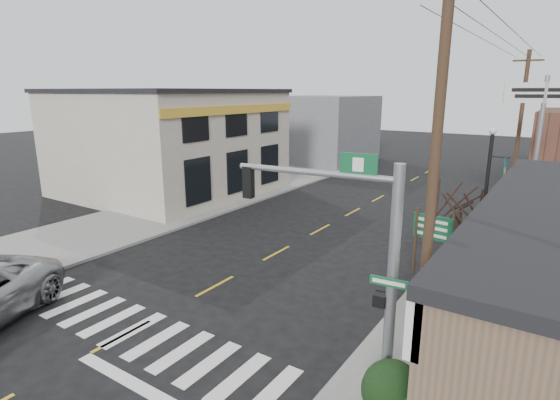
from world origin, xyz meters
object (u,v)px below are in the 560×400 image
Objects in this scene: guide_sign at (432,234)px; utility_pole_near at (434,174)px; utility_pole_far at (519,129)px; lamp_post at (488,187)px; dance_center_sign at (542,117)px; bare_tree at (461,194)px; fire_hydrant at (410,292)px; traffic_signal_pole at (366,251)px.

utility_pole_near is at bearing -69.17° from guide_sign.
guide_sign is at bearing -100.08° from utility_pole_far.
lamp_post is at bearing -94.14° from utility_pole_far.
bare_tree is at bearing -113.23° from dance_center_sign.
fire_hydrant is 0.14× the size of bare_tree.
traffic_signal_pole is 9.49m from lamp_post.
lamp_post reaches higher than bare_tree.
traffic_signal_pole is at bearing -100.73° from bare_tree.
utility_pole_near is (-1.29, -14.01, -0.69)m from dance_center_sign.
utility_pole_far reaches higher than traffic_signal_pole.
utility_pole_near reaches higher than traffic_signal_pole.
utility_pole_near reaches higher than lamp_post.
utility_pole_near is (-0.15, -7.86, 1.71)m from lamp_post.
lamp_post is at bearing 88.03° from bare_tree.
lamp_post is (1.35, 2.46, 1.49)m from guide_sign.
utility_pole_far reaches higher than lamp_post.
bare_tree reaches higher than guide_sign.
lamp_post is at bearing 74.97° from fire_hydrant.
utility_pole_far is at bearing 82.52° from utility_pole_near.
guide_sign is 0.47× the size of lamp_post.
guide_sign is 2.74m from fire_hydrant.
traffic_signal_pole is 1.15× the size of bare_tree.
traffic_signal_pole is 0.73× the size of dance_center_sign.
bare_tree is at bearing -75.78° from lamp_post.
dance_center_sign reaches higher than bare_tree.
utility_pole_far reaches higher than bare_tree.
bare_tree is (0.95, 5.01, 0.47)m from traffic_signal_pole.
traffic_signal_pole is 1.00× the size of lamp_post.
traffic_signal_pole is 2.44m from utility_pole_near.
lamp_post is 1.15× the size of bare_tree.
fire_hydrant is (0.05, -2.40, -1.33)m from guide_sign.
dance_center_sign is 14.08m from utility_pole_near.
utility_pole_near is at bearing -68.93° from fire_hydrant.
dance_center_sign is 0.83× the size of utility_pole_far.
traffic_signal_pole is at bearing -128.64° from utility_pole_near.
fire_hydrant is 12.43m from dance_center_sign.
bare_tree is 0.53× the size of utility_pole_far.
guide_sign reaches higher than fire_hydrant.
utility_pole_far is at bearing 106.99° from lamp_post.
fire_hydrant is 0.07× the size of utility_pole_near.
lamp_post reaches higher than guide_sign.
guide_sign is at bearing 95.06° from utility_pole_near.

